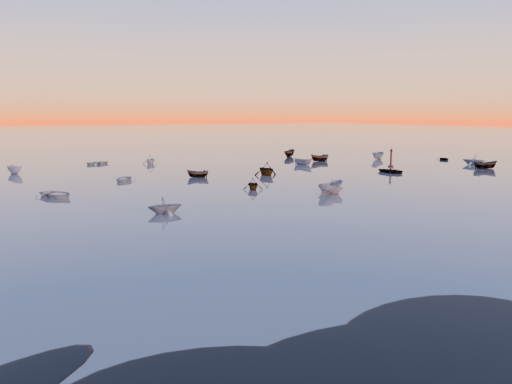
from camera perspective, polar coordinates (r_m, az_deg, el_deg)
ground at (r=116.24m, az=-18.52°, el=3.96°), size 600.00×600.00×0.00m
moored_fleet at (r=70.85m, az=-11.26°, el=1.35°), size 124.00×58.00×1.20m
boat_near_center at (r=58.58m, az=8.52°, el=-0.14°), size 2.66×4.34×1.40m
boat_near_right at (r=58.68m, az=8.50°, el=-0.12°), size 3.85×2.77×1.23m
channel_marker at (r=90.06m, az=15.17°, el=3.64°), size 0.94×0.94×3.35m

